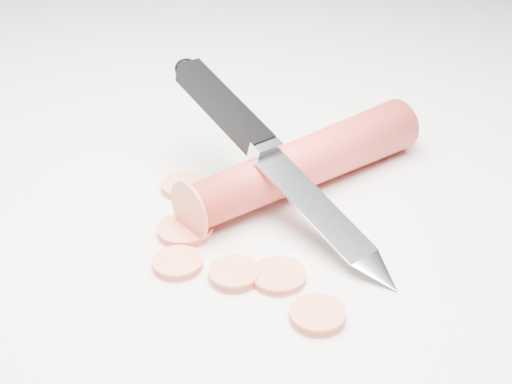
% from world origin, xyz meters
% --- Properties ---
extents(ground, '(2.40, 2.40, 0.00)m').
position_xyz_m(ground, '(0.00, 0.00, 0.00)').
color(ground, silver).
rests_on(ground, ground).
extents(carrot, '(0.13, 0.22, 0.04)m').
position_xyz_m(carrot, '(0.01, 0.06, 0.02)').
color(carrot, red).
rests_on(carrot, ground).
extents(carrot_slice_0, '(0.04, 0.04, 0.01)m').
position_xyz_m(carrot_slice_0, '(-0.04, -0.04, 0.00)').
color(carrot_slice_0, '#F36F4C').
rests_on(carrot_slice_0, ground).
extents(carrot_slice_1, '(0.03, 0.03, 0.01)m').
position_xyz_m(carrot_slice_1, '(-0.03, -0.08, 0.00)').
color(carrot_slice_1, '#F36F4C').
rests_on(carrot_slice_1, ground).
extents(carrot_slice_2, '(0.04, 0.04, 0.01)m').
position_xyz_m(carrot_slice_2, '(0.04, -0.06, 0.00)').
color(carrot_slice_2, '#F36F4C').
rests_on(carrot_slice_2, ground).
extents(carrot_slice_3, '(0.03, 0.03, 0.01)m').
position_xyz_m(carrot_slice_3, '(0.01, -0.07, 0.00)').
color(carrot_slice_3, '#F36F4C').
rests_on(carrot_slice_3, ground).
extents(carrot_slice_4, '(0.04, 0.04, 0.01)m').
position_xyz_m(carrot_slice_4, '(0.08, -0.09, 0.00)').
color(carrot_slice_4, '#F36F4C').
rests_on(carrot_slice_4, ground).
extents(carrot_slice_5, '(0.04, 0.04, 0.01)m').
position_xyz_m(carrot_slice_5, '(-0.07, 0.01, 0.00)').
color(carrot_slice_5, '#F36F4C').
rests_on(carrot_slice_5, ground).
extents(carrot_slice_6, '(0.03, 0.03, 0.01)m').
position_xyz_m(carrot_slice_6, '(0.04, -0.06, 0.00)').
color(carrot_slice_6, '#F36F4C').
rests_on(carrot_slice_6, ground).
extents(kitchen_knife, '(0.24, 0.14, 0.09)m').
position_xyz_m(kitchen_knife, '(0.01, 0.02, 0.04)').
color(kitchen_knife, silver).
rests_on(kitchen_knife, ground).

